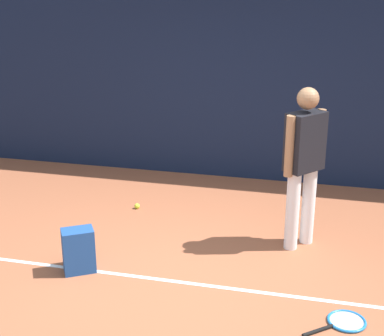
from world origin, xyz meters
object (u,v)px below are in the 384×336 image
at_px(backpack, 78,251).
at_px(tennis_player, 304,159).
at_px(tennis_ball_near_player, 137,206).
at_px(tennis_racket, 344,322).

bearing_deg(backpack, tennis_player, 175.85).
xyz_separation_m(backpack, tennis_ball_near_player, (0.05, 1.57, -0.18)).
xyz_separation_m(tennis_racket, tennis_ball_near_player, (-2.46, 1.87, 0.02)).
bearing_deg(backpack, tennis_ball_near_player, -123.38).
bearing_deg(backpack, tennis_racket, 141.63).
bearing_deg(tennis_ball_near_player, tennis_player, -14.43).
distance_m(backpack, tennis_ball_near_player, 1.58).
height_order(tennis_player, backpack, tennis_player).
height_order(tennis_racket, tennis_ball_near_player, tennis_ball_near_player).
height_order(tennis_racket, backpack, backpack).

